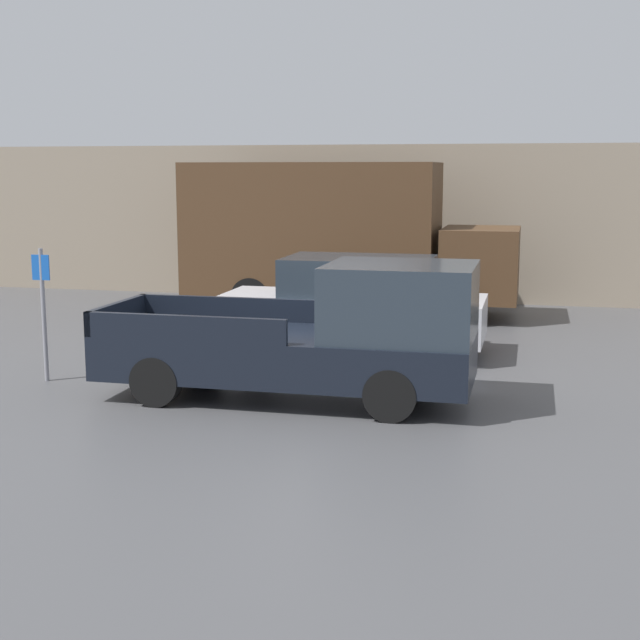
% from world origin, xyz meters
% --- Properties ---
extents(ground_plane, '(60.00, 60.00, 0.00)m').
position_xyz_m(ground_plane, '(0.00, 0.00, 0.00)').
color(ground_plane, '#4C4C4F').
extents(building_wall, '(28.00, 0.15, 3.98)m').
position_xyz_m(building_wall, '(0.00, 9.99, 1.99)').
color(building_wall, gray).
rests_on(building_wall, ground).
extents(pickup_truck, '(5.47, 1.99, 2.04)m').
position_xyz_m(pickup_truck, '(-0.02, -0.41, 0.95)').
color(pickup_truck, black).
rests_on(pickup_truck, ground).
extents(car, '(4.88, 2.02, 1.77)m').
position_xyz_m(car, '(-0.26, 3.14, 0.89)').
color(car, silver).
rests_on(car, ground).
extents(delivery_truck, '(7.67, 2.34, 3.51)m').
position_xyz_m(delivery_truck, '(-1.62, 7.50, 1.85)').
color(delivery_truck, '#4C331E').
rests_on(delivery_truck, ground).
extents(parking_sign, '(0.30, 0.07, 2.13)m').
position_xyz_m(parking_sign, '(-4.60, -0.26, 1.21)').
color(parking_sign, gray).
rests_on(parking_sign, ground).
extents(newspaper_box, '(0.45, 0.40, 1.12)m').
position_xyz_m(newspaper_box, '(-2.90, 9.66, 0.56)').
color(newspaper_box, red).
rests_on(newspaper_box, ground).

